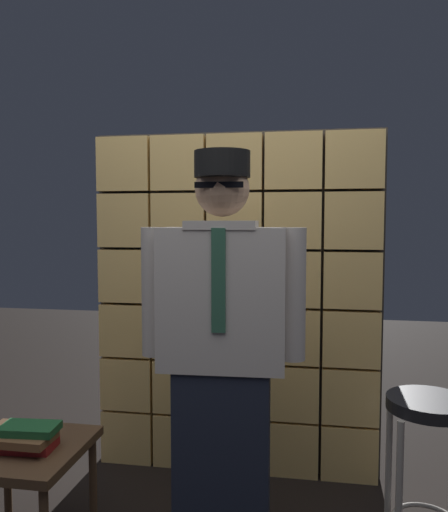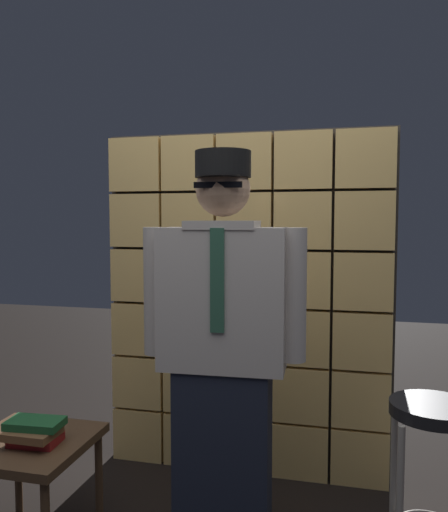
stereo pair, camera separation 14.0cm
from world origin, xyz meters
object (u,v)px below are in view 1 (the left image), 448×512
(book_stack, at_px, (29,437))
(side_table, at_px, (23,460))
(bar_stool, at_px, (428,443))
(standing_person, at_px, (222,351))

(book_stack, bearing_deg, side_table, 147.79)
(bar_stool, bearing_deg, book_stack, -172.72)
(bar_stool, bearing_deg, side_table, -174.06)
(standing_person, distance_m, bar_stool, 0.92)
(bar_stool, distance_m, book_stack, 1.66)
(standing_person, bearing_deg, bar_stool, 0.39)
(standing_person, distance_m, side_table, 0.99)
(standing_person, relative_size, bar_stool, 2.35)
(side_table, xyz_separation_m, book_stack, (0.05, -0.03, 0.12))
(side_table, bearing_deg, standing_person, 8.86)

